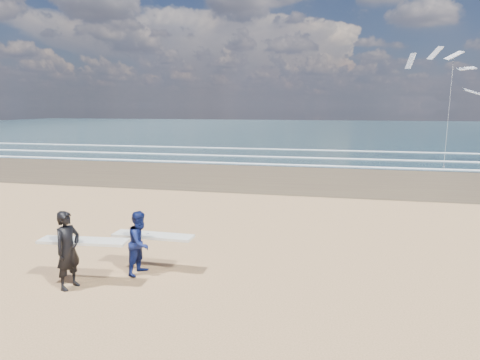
# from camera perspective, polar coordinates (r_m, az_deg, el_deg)

# --- Properties ---
(ocean) EXTENTS (220.00, 100.00, 0.02)m
(ocean) POSITION_cam_1_polar(r_m,az_deg,el_deg) (81.84, 22.36, 6.11)
(ocean) COLOR #1A333B
(ocean) RESTS_ON ground
(surfer_near) EXTENTS (2.24, 1.11, 1.92)m
(surfer_near) POSITION_cam_1_polar(r_m,az_deg,el_deg) (11.20, -21.75, -8.53)
(surfer_near) COLOR black
(surfer_near) RESTS_ON ground
(surfer_far) EXTENTS (2.21, 1.09, 1.69)m
(surfer_far) POSITION_cam_1_polar(r_m,az_deg,el_deg) (11.62, -12.98, -8.04)
(surfer_far) COLOR #0E1950
(surfer_far) RESTS_ON ground
(kite_1) EXTENTS (6.20, 4.78, 9.38)m
(kite_1) POSITION_cam_1_polar(r_m,az_deg,el_deg) (36.25, 26.26, 10.43)
(kite_1) COLOR slate
(kite_1) RESTS_ON ground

